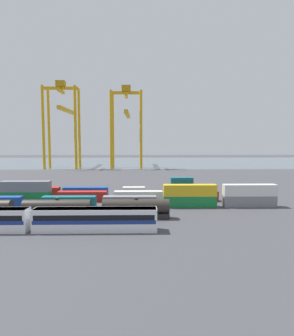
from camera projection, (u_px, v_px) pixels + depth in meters
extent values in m
plane|color=#424247|center=(93.00, 182.00, 111.88)|extent=(420.00, 420.00, 0.00)
cube|color=slate|center=(116.00, 162.00, 215.77)|extent=(400.00, 110.00, 0.01)
cube|color=silver|center=(95.00, 220.00, 51.66)|extent=(20.72, 3.10, 3.90)
cube|color=navy|center=(95.00, 220.00, 51.67)|extent=(20.31, 3.14, 0.64)
cube|color=black|center=(95.00, 216.00, 51.60)|extent=(19.89, 3.13, 0.90)
cube|color=slate|center=(95.00, 209.00, 51.50)|extent=(20.51, 2.85, 0.36)
cube|color=#232326|center=(57.00, 216.00, 59.77)|extent=(13.04, 2.50, 1.10)
cylinder|color=#2D2823|center=(57.00, 206.00, 59.60)|extent=(13.04, 2.71, 2.71)
cylinder|color=#2D2823|center=(57.00, 199.00, 59.46)|extent=(0.70, 0.70, 0.36)
cube|color=#232326|center=(136.00, 216.00, 60.10)|extent=(13.04, 2.50, 1.10)
cylinder|color=#2D2823|center=(136.00, 206.00, 59.92)|extent=(13.04, 2.71, 2.71)
cylinder|color=#2D2823|center=(136.00, 198.00, 59.79)|extent=(0.70, 0.70, 0.36)
cube|color=#1C4299|center=(8.00, 202.00, 69.48)|extent=(6.04, 2.44, 2.60)
cube|color=#146066|center=(69.00, 202.00, 69.77)|extent=(12.10, 2.44, 2.60)
cube|color=slate|center=(130.00, 202.00, 70.06)|extent=(12.10, 2.44, 2.60)
cube|color=#197538|center=(190.00, 201.00, 70.36)|extent=(12.10, 2.44, 2.60)
cube|color=gold|center=(190.00, 190.00, 70.12)|extent=(12.10, 2.44, 2.60)
cube|color=slate|center=(249.00, 201.00, 70.65)|extent=(12.10, 2.44, 2.60)
cube|color=silver|center=(250.00, 190.00, 70.41)|extent=(12.10, 2.44, 2.60)
cube|color=#197538|center=(26.00, 197.00, 76.33)|extent=(12.10, 2.44, 2.60)
cube|color=slate|center=(26.00, 186.00, 76.09)|extent=(12.10, 2.44, 2.60)
cube|color=#AD211C|center=(83.00, 196.00, 76.62)|extent=(12.10, 2.44, 2.60)
cube|color=silver|center=(138.00, 196.00, 76.92)|extent=(12.10, 2.44, 2.60)
cube|color=#AD211C|center=(194.00, 196.00, 77.22)|extent=(12.10, 2.44, 2.60)
cube|color=silver|center=(249.00, 196.00, 77.51)|extent=(6.04, 2.44, 2.60)
cube|color=#AD211C|center=(37.00, 192.00, 83.15)|extent=(12.10, 2.44, 2.60)
cube|color=#1C4299|center=(86.00, 192.00, 83.43)|extent=(12.10, 2.44, 2.60)
cube|color=silver|center=(134.00, 192.00, 83.71)|extent=(6.04, 2.44, 2.60)
cube|color=#1C4299|center=(182.00, 191.00, 83.98)|extent=(6.04, 2.44, 2.60)
cube|color=#146066|center=(182.00, 182.00, 83.75)|extent=(6.04, 2.44, 2.60)
cylinder|color=gold|center=(43.00, 127.00, 162.95)|extent=(1.50, 1.50, 44.29)
cylinder|color=gold|center=(75.00, 127.00, 163.31)|extent=(1.50, 1.50, 44.29)
cylinder|color=gold|center=(49.00, 128.00, 173.03)|extent=(1.50, 1.50, 44.29)
cylinder|color=gold|center=(79.00, 128.00, 173.39)|extent=(1.50, 1.50, 44.29)
cube|color=gold|center=(61.00, 88.00, 166.24)|extent=(18.68, 1.20, 1.60)
cube|color=gold|center=(61.00, 91.00, 166.39)|extent=(1.20, 11.72, 1.60)
cube|color=gold|center=(67.00, 111.00, 180.40)|extent=(2.00, 37.87, 2.00)
cube|color=#A77A10|center=(61.00, 84.00, 166.03)|extent=(4.80, 4.00, 3.20)
cylinder|color=gold|center=(111.00, 130.00, 164.04)|extent=(1.50, 1.50, 41.95)
cylinder|color=gold|center=(141.00, 130.00, 164.38)|extent=(1.50, 1.50, 41.95)
cylinder|color=gold|center=(113.00, 130.00, 173.67)|extent=(1.50, 1.50, 41.95)
cylinder|color=gold|center=(141.00, 130.00, 174.01)|extent=(1.50, 1.50, 41.95)
cube|color=gold|center=(126.00, 93.00, 167.21)|extent=(17.61, 1.20, 1.60)
cube|color=gold|center=(126.00, 96.00, 167.35)|extent=(1.20, 11.28, 1.60)
cube|color=gold|center=(127.00, 114.00, 182.07)|extent=(2.00, 39.95, 2.00)
cube|color=#A77A10|center=(126.00, 88.00, 166.99)|extent=(4.80, 4.00, 3.20)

